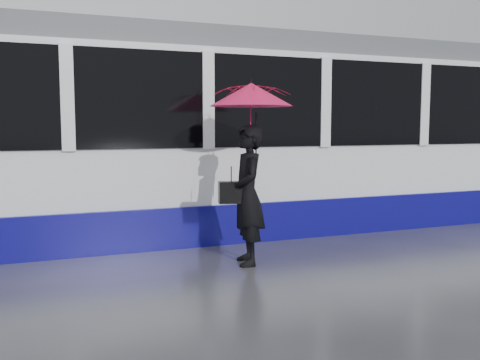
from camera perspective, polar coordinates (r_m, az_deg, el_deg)
name	(u,v)px	position (r m, az deg, el deg)	size (l,w,h in m)	color
ground	(283,262)	(7.32, 4.64, -8.67)	(90.00, 90.00, 0.00)	#2D2E33
rails	(221,228)	(9.57, -2.00, -5.15)	(34.00, 1.51, 0.02)	#3F3D38
tram	(314,136)	(10.17, 7.95, 4.69)	(26.00, 2.56, 3.35)	white
woman	(247,195)	(7.01, 0.81, -1.61)	(0.67, 0.44, 1.84)	black
umbrella	(251,111)	(6.98, 1.20, 7.37)	(1.26, 1.26, 1.24)	#FF1584
handbag	(231,192)	(6.95, -0.94, -1.32)	(0.35, 0.20, 0.46)	black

